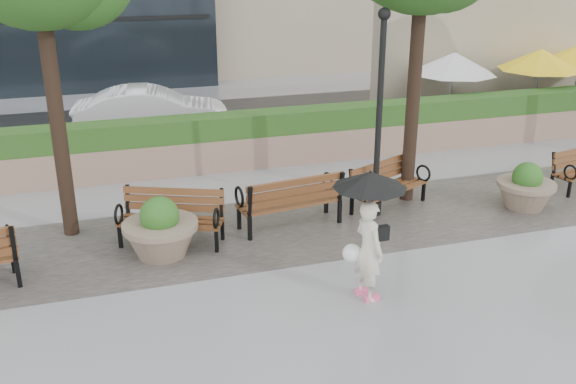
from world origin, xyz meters
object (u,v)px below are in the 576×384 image
object	(u,v)px
lamppost	(378,129)
car_right	(152,112)
bench_1	(172,229)
bench_3	(388,195)
bench_2	(290,211)
planter_right	(526,190)
pedestrian	(369,223)
planter_left	(161,233)

from	to	relation	value
lamppost	car_right	world-z (taller)	lamppost
bench_1	bench_3	world-z (taller)	bench_1
bench_2	lamppost	distance (m)	2.37
lamppost	car_right	xyz separation A→B (m)	(-3.68, 7.22, -1.10)
bench_2	bench_3	xyz separation A→B (m)	(2.26, 0.29, -0.03)
bench_2	planter_right	bearing A→B (deg)	166.01
bench_1	lamppost	distance (m)	4.43
car_right	bench_2	bearing A→B (deg)	-158.90
pedestrian	lamppost	bearing A→B (deg)	-39.18
bench_3	lamppost	size ratio (longest dim) A/B	0.47
planter_left	car_right	world-z (taller)	car_right
bench_3	car_right	size ratio (longest dim) A/B	0.44
lamppost	planter_right	bearing A→B (deg)	-11.17
bench_1	pedestrian	world-z (taller)	pedestrian
planter_right	bench_2	bearing A→B (deg)	173.54
bench_1	car_right	xyz separation A→B (m)	(0.49, 7.38, 0.42)
bench_2	planter_left	xyz separation A→B (m)	(-2.57, -0.54, 0.11)
bench_3	planter_left	bearing A→B (deg)	165.10
planter_left	bench_2	bearing A→B (deg)	11.87
bench_1	planter_right	xyz separation A→B (m)	(7.33, -0.46, 0.09)
car_right	pedestrian	bearing A→B (deg)	-161.17
planter_left	car_right	bearing A→B (deg)	84.67
bench_1	car_right	size ratio (longest dim) A/B	0.46
bench_1	bench_2	bearing A→B (deg)	25.93
bench_3	planter_right	bearing A→B (deg)	-42.16
planter_right	bench_1	bearing A→B (deg)	176.39
planter_right	lamppost	distance (m)	3.53
bench_1	pedestrian	xyz separation A→B (m)	(2.64, -2.83, 0.96)
bench_1	lamppost	world-z (taller)	lamppost
planter_right	pedestrian	xyz separation A→B (m)	(-4.69, -2.37, 0.86)
lamppost	pedestrian	distance (m)	3.40
bench_3	bench_1	bearing A→B (deg)	160.28
bench_2	lamppost	world-z (taller)	lamppost
bench_3	planter_right	xyz separation A→B (m)	(2.74, -0.86, 0.10)
bench_1	pedestrian	distance (m)	3.99
bench_2	bench_3	distance (m)	2.28
bench_1	planter_left	world-z (taller)	planter_left
bench_2	planter_right	size ratio (longest dim) A/B	1.76
bench_3	planter_left	world-z (taller)	planter_left
car_right	pedestrian	xyz separation A→B (m)	(2.15, -10.21, 0.53)
planter_right	planter_left	bearing A→B (deg)	179.80
planter_right	car_right	bearing A→B (deg)	131.09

